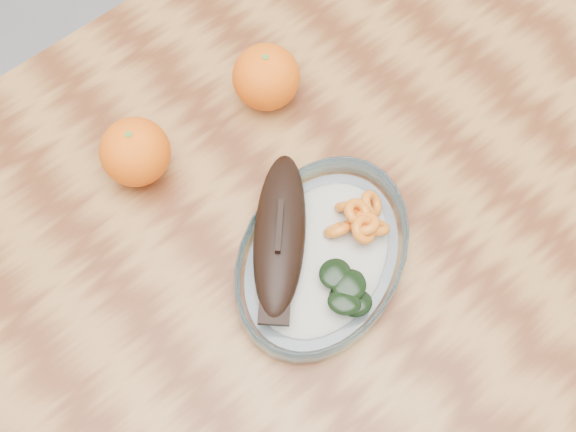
# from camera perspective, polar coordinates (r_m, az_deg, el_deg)

# --- Properties ---
(ground) EXTENTS (3.00, 3.00, 0.00)m
(ground) POSITION_cam_1_polar(r_m,az_deg,el_deg) (1.54, -2.46, -14.17)
(ground) COLOR slate
(ground) RESTS_ON ground
(dining_table) EXTENTS (1.20, 0.80, 0.75)m
(dining_table) POSITION_cam_1_polar(r_m,az_deg,el_deg) (0.90, -4.09, -6.87)
(dining_table) COLOR #5B2D15
(dining_table) RESTS_ON ground
(plated_meal) EXTENTS (0.59, 0.59, 0.07)m
(plated_meal) POSITION_cam_1_polar(r_m,az_deg,el_deg) (0.80, 2.64, -3.01)
(plated_meal) COLOR white
(plated_meal) RESTS_ON dining_table
(orange_left) EXTENTS (0.08, 0.08, 0.08)m
(orange_left) POSITION_cam_1_polar(r_m,az_deg,el_deg) (0.85, -11.98, 4.97)
(orange_left) COLOR #E64C04
(orange_left) RESTS_ON dining_table
(orange_right) EXTENTS (0.08, 0.08, 0.08)m
(orange_right) POSITION_cam_1_polar(r_m,az_deg,el_deg) (0.88, -1.74, 10.91)
(orange_right) COLOR #E64C04
(orange_right) RESTS_ON dining_table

